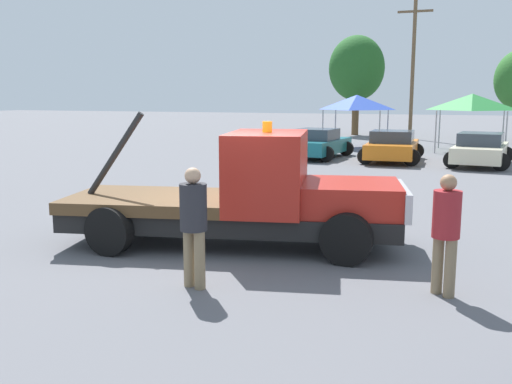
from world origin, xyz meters
TOP-DOWN VIEW (x-y plane):
  - ground_plane at (0.00, 0.00)m, footprint 160.00×160.00m
  - tow_truck at (0.38, 0.08)m, footprint 6.59×3.34m
  - person_near_truck at (3.91, -1.49)m, footprint 0.39×0.39m
  - person_at_hood at (0.46, -2.45)m, footprint 0.40×0.40m
  - parked_car_teal at (-2.39, 15.54)m, footprint 2.74×4.39m
  - parked_car_orange at (0.98, 15.32)m, footprint 2.62×4.39m
  - parked_car_cream at (4.52, 15.12)m, footprint 2.74×4.72m
  - canopy_tent_blue at (-1.83, 21.71)m, footprint 3.08×3.08m
  - canopy_tent_green at (4.08, 21.25)m, footprint 3.25×3.25m
  - tree_left at (-3.80, 31.59)m, footprint 3.94×3.94m
  - traffic_cone at (-1.15, 2.66)m, footprint 0.40×0.40m
  - utility_pole at (0.32, 29.11)m, footprint 2.20×0.24m

SIDE VIEW (x-z plane):
  - ground_plane at x=0.00m, z-range 0.00..0.00m
  - traffic_cone at x=-1.15m, z-range -0.02..0.53m
  - parked_car_teal at x=-2.39m, z-range -0.02..1.32m
  - parked_car_orange at x=0.98m, z-range -0.02..1.32m
  - parked_car_cream at x=4.52m, z-range -0.02..1.32m
  - tow_truck at x=0.38m, z-range -0.33..2.18m
  - person_near_truck at x=3.91m, z-range 0.13..1.87m
  - person_at_hood at x=0.46m, z-range 0.14..1.93m
  - canopy_tent_blue at x=-1.83m, z-range 1.02..3.87m
  - canopy_tent_green at x=4.08m, z-range 1.04..3.95m
  - tree_left at x=-3.80m, z-range 1.20..8.24m
  - utility_pole at x=0.32m, z-range 0.26..9.48m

